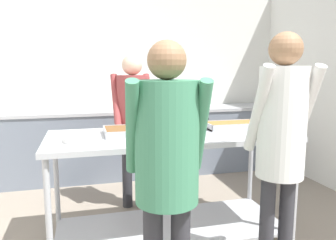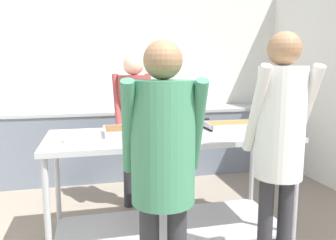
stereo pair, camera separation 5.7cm
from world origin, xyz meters
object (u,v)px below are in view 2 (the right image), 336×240
plate_stack (81,138)px  guest_serving_left (163,155)px  serving_tray_vegetables (233,126)px  sauce_pan (178,124)px  guest_serving_right (280,133)px  cook_behind_counter (134,114)px  serving_tray_roast (128,131)px

plate_stack → guest_serving_left: (0.45, -0.77, 0.04)m
serving_tray_vegetables → guest_serving_left: 1.31m
sauce_pan → guest_serving_right: bearing=-65.3°
plate_stack → serving_tray_vegetables: size_ratio=0.56×
cook_behind_counter → plate_stack: bearing=-120.0°
guest_serving_left → serving_tray_roast: bearing=95.2°
serving_tray_roast → cook_behind_counter: (0.15, 0.72, 0.04)m
plate_stack → guest_serving_right: size_ratio=0.16×
serving_tray_roast → sauce_pan: 0.46m
plate_stack → sauce_pan: sauce_pan is taller
sauce_pan → cook_behind_counter: cook_behind_counter is taller
plate_stack → serving_tray_roast: serving_tray_roast is taller
guest_serving_left → sauce_pan: bearing=70.5°
serving_tray_vegetables → guest_serving_left: (-0.87, -0.99, 0.03)m
serving_tray_vegetables → cook_behind_counter: bearing=139.8°
guest_serving_right → plate_stack: bearing=152.4°
serving_tray_roast → guest_serving_right: (0.88, -0.82, 0.10)m
guest_serving_left → guest_serving_right: bearing=8.6°
sauce_pan → guest_serving_right: 1.02m
serving_tray_vegetables → cook_behind_counter: size_ratio=0.30×
plate_stack → serving_tray_roast: bearing=25.0°
plate_stack → guest_serving_left: bearing=-59.5°
sauce_pan → serving_tray_vegetables: size_ratio=0.90×
plate_stack → serving_tray_vegetables: 1.34m
sauce_pan → guest_serving_left: guest_serving_left is taller
plate_stack → sauce_pan: size_ratio=0.62×
cook_behind_counter → guest_serving_right: bearing=-64.8°
guest_serving_left → guest_serving_right: guest_serving_right is taller
guest_serving_right → cook_behind_counter: bearing=115.2°
serving_tray_roast → sauce_pan: bearing=12.3°
guest_serving_left → guest_serving_right: (0.79, 0.12, 0.07)m
plate_stack → guest_serving_right: (1.24, -0.65, 0.11)m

